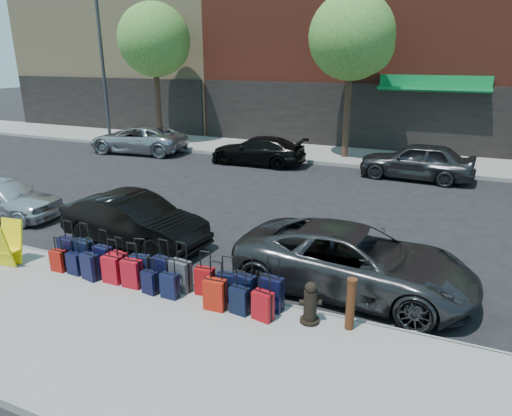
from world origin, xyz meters
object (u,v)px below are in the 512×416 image
at_px(streetlight, 105,57).
at_px(suitcase_front_5, 163,272).
at_px(fire_hydrant, 310,304).
at_px(car_near_2, 354,261).
at_px(car_far_0, 138,139).
at_px(display_rack, 5,244).
at_px(car_near_0, 3,198).
at_px(bollard, 351,303).
at_px(car_near_1, 134,221).
at_px(car_far_1, 258,151).
at_px(tree_left, 156,42).
at_px(car_far_2, 416,161).
at_px(tree_center, 355,39).

height_order(streetlight, suitcase_front_5, streetlight).
bearing_deg(fire_hydrant, streetlight, 116.01).
distance_m(car_near_2, car_far_0, 16.58).
relative_size(display_rack, car_near_0, 0.28).
distance_m(suitcase_front_5, bollard, 3.90).
bearing_deg(car_near_2, suitcase_front_5, 118.12).
xyz_separation_m(suitcase_front_5, car_near_1, (-2.15, 1.84, 0.19)).
bearing_deg(suitcase_front_5, car_far_0, 135.38).
relative_size(bollard, car_far_1, 0.22).
bearing_deg(car_far_0, fire_hydrant, 40.71).
bearing_deg(streetlight, car_near_0, -63.67).
relative_size(tree_left, fire_hydrant, 9.20).
height_order(car_near_0, car_far_2, car_far_2).
height_order(fire_hydrant, car_near_2, car_near_2).
bearing_deg(car_near_0, car_near_2, -97.21).
distance_m(tree_center, car_near_0, 15.29).
xyz_separation_m(display_rack, car_far_1, (0.88, 12.28, -0.02)).
bearing_deg(car_far_1, car_near_2, 31.67).
bearing_deg(bollard, tree_center, 103.08).
xyz_separation_m(streetlight, car_far_2, (16.75, -1.78, -3.92)).
bearing_deg(tree_center, car_far_1, -143.67).
xyz_separation_m(streetlight, car_near_0, (5.75, -11.61, -4.04)).
xyz_separation_m(tree_left, fire_hydrant, (13.13, -14.39, -4.90)).
relative_size(car_near_1, car_far_0, 0.81).
distance_m(display_rack, car_near_2, 7.75).
bearing_deg(car_near_0, car_near_1, -97.09).
relative_size(car_near_2, car_far_2, 1.12).
height_order(car_near_1, car_far_0, car_far_0).
bearing_deg(car_near_0, bollard, -105.77).
relative_size(suitcase_front_5, car_far_1, 0.23).
bearing_deg(tree_center, car_near_1, -102.30).
bearing_deg(tree_center, car_near_0, -121.99).
bearing_deg(display_rack, bollard, -2.21).
bearing_deg(car_near_0, display_rack, -133.43).
height_order(streetlight, display_rack, streetlight).
bearing_deg(car_far_2, tree_center, -123.82).
bearing_deg(car_far_0, display_rack, 18.52).
relative_size(car_near_0, car_far_2, 0.84).
distance_m(tree_left, car_near_2, 19.09).
distance_m(display_rack, car_far_1, 12.31).
height_order(suitcase_front_5, car_near_1, car_near_1).
bearing_deg(bollard, tree_left, 134.02).
bearing_deg(car_far_0, tree_center, 97.61).
bearing_deg(car_near_0, tree_center, -37.51).
distance_m(bollard, display_rack, 7.75).
height_order(car_near_0, car_near_2, car_near_2).
bearing_deg(suitcase_front_5, tree_center, 93.72).
bearing_deg(display_rack, car_near_2, 10.42).
distance_m(fire_hydrant, display_rack, 7.05).
bearing_deg(car_far_2, suitcase_front_5, -15.13).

